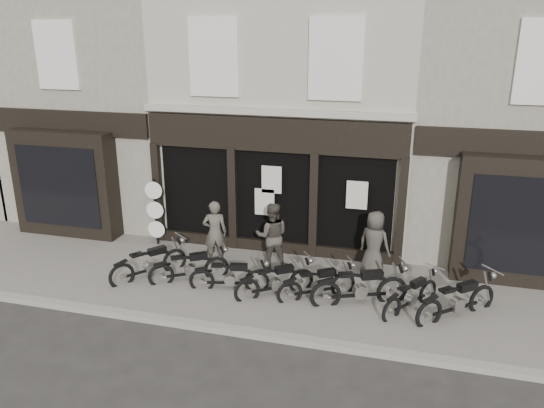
% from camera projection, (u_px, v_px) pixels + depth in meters
% --- Properties ---
extents(ground_plane, '(90.00, 90.00, 0.00)m').
position_uv_depth(ground_plane, '(241.00, 303.00, 12.40)').
color(ground_plane, '#2D2B28').
rests_on(ground_plane, ground).
extents(pavement, '(30.00, 4.20, 0.12)m').
position_uv_depth(pavement, '(252.00, 284.00, 13.21)').
color(pavement, slate).
rests_on(pavement, ground_plane).
extents(kerb, '(30.00, 0.25, 0.13)m').
position_uv_depth(kerb, '(222.00, 329.00, 11.24)').
color(kerb, gray).
rests_on(kerb, ground_plane).
extents(central_building, '(7.30, 6.22, 8.34)m').
position_uv_depth(central_building, '(298.00, 97.00, 16.57)').
color(central_building, '#B6AF9C').
rests_on(central_building, ground).
extents(neighbour_left, '(5.60, 6.73, 8.34)m').
position_uv_depth(neighbour_left, '(116.00, 92.00, 18.09)').
color(neighbour_left, gray).
rests_on(neighbour_left, ground).
extents(neighbour_right, '(5.60, 6.73, 8.34)m').
position_uv_depth(neighbour_right, '(517.00, 106.00, 14.97)').
color(neighbour_right, gray).
rests_on(neighbour_right, ground).
extents(motorcycle_0, '(1.48, 1.82, 1.02)m').
position_uv_depth(motorcycle_0, '(150.00, 266.00, 13.43)').
color(motorcycle_0, black).
rests_on(motorcycle_0, ground).
extents(motorcycle_1, '(1.81, 1.33, 0.98)m').
position_uv_depth(motorcycle_1, '(190.00, 270.00, 13.24)').
color(motorcycle_1, black).
rests_on(motorcycle_1, ground).
extents(motorcycle_2, '(1.93, 0.73, 0.94)m').
position_uv_depth(motorcycle_2, '(230.00, 279.00, 12.78)').
color(motorcycle_2, black).
rests_on(motorcycle_2, ground).
extents(motorcycle_3, '(1.73, 1.44, 0.97)m').
position_uv_depth(motorcycle_3, '(276.00, 284.00, 12.53)').
color(motorcycle_3, black).
rests_on(motorcycle_3, ground).
extents(motorcycle_4, '(1.75, 1.29, 0.95)m').
position_uv_depth(motorcycle_4, '(318.00, 287.00, 12.40)').
color(motorcycle_4, black).
rests_on(motorcycle_4, ground).
extents(motorcycle_5, '(2.16, 1.19, 1.10)m').
position_uv_depth(motorcycle_5, '(360.00, 290.00, 12.09)').
color(motorcycle_5, black).
rests_on(motorcycle_5, ground).
extents(motorcycle_6, '(1.32, 1.67, 0.92)m').
position_uv_depth(motorcycle_6, '(411.00, 298.00, 11.88)').
color(motorcycle_6, black).
rests_on(motorcycle_6, ground).
extents(motorcycle_7, '(1.83, 1.64, 1.06)m').
position_uv_depth(motorcycle_7, '(457.00, 304.00, 11.55)').
color(motorcycle_7, black).
rests_on(motorcycle_7, ground).
extents(man_left, '(0.74, 0.61, 1.75)m').
position_uv_depth(man_left, '(215.00, 233.00, 13.99)').
color(man_left, '#4E4A40').
rests_on(man_left, pavement).
extents(man_centre, '(1.00, 0.87, 1.78)m').
position_uv_depth(man_centre, '(272.00, 236.00, 13.74)').
color(man_centre, '#433E36').
rests_on(man_centre, pavement).
extents(man_right, '(0.97, 0.81, 1.70)m').
position_uv_depth(man_right, '(374.00, 243.00, 13.35)').
color(man_right, '#403B35').
rests_on(man_right, pavement).
extents(advert_sign_post, '(0.51, 0.33, 2.09)m').
position_uv_depth(advert_sign_post, '(156.00, 215.00, 15.22)').
color(advert_sign_post, black).
rests_on(advert_sign_post, ground).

